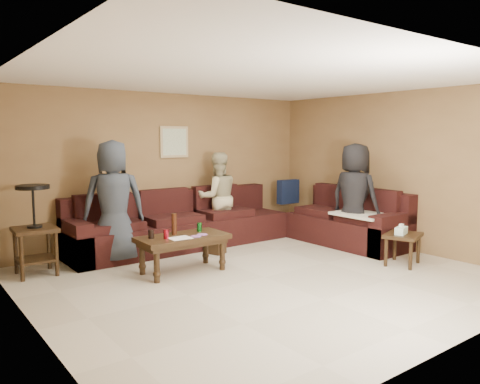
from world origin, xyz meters
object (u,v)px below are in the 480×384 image
at_px(waste_bin, 217,245).
at_px(person_middle, 217,197).
at_px(person_right, 355,197).
at_px(person_left, 114,202).
at_px(side_table_right, 403,238).
at_px(coffee_table, 182,241).
at_px(end_table_left, 35,228).
at_px(sectional_sofa, 243,227).

distance_m(waste_bin, person_middle, 1.07).
xyz_separation_m(person_middle, person_right, (1.41, -1.78, 0.08)).
bearing_deg(person_right, person_middle, 30.19).
relative_size(waste_bin, person_left, 0.15).
distance_m(side_table_right, waste_bin, 2.72).
bearing_deg(coffee_table, person_right, -10.36).
xyz_separation_m(person_left, person_right, (3.36, -1.49, -0.03)).
xyz_separation_m(coffee_table, end_table_left, (-1.58, 1.04, 0.20)).
distance_m(end_table_left, person_middle, 3.01).
height_order(sectional_sofa, person_middle, person_middle).
height_order(end_table_left, side_table_right, end_table_left).
bearing_deg(person_left, side_table_right, 158.90).
bearing_deg(coffee_table, waste_bin, 31.10).
distance_m(coffee_table, person_left, 1.20).
bearing_deg(sectional_sofa, coffee_table, -155.82).
xyz_separation_m(end_table_left, waste_bin, (2.50, -0.48, -0.48)).
distance_m(person_middle, person_right, 2.27).
bearing_deg(coffee_table, end_table_left, 146.58).
bearing_deg(person_left, waste_bin, -178.77).
bearing_deg(person_middle, waste_bin, 69.62).
bearing_deg(person_left, person_middle, -154.37).
bearing_deg(end_table_left, person_left, -3.46).
relative_size(end_table_left, person_left, 0.67).
bearing_deg(sectional_sofa, person_middle, 100.77).
distance_m(coffee_table, waste_bin, 1.11).
bearing_deg(coffee_table, sectional_sofa, 24.18).
bearing_deg(person_middle, end_table_left, 19.10).
xyz_separation_m(side_table_right, person_right, (0.20, 1.02, 0.46)).
distance_m(waste_bin, person_left, 1.69).
distance_m(end_table_left, person_right, 4.68).
bearing_deg(person_middle, sectional_sofa, 115.65).
relative_size(sectional_sofa, side_table_right, 7.18).
height_order(sectional_sofa, waste_bin, sectional_sofa).
distance_m(coffee_table, person_right, 2.91).
relative_size(person_left, person_right, 1.03).
bearing_deg(side_table_right, person_middle, 113.41).
height_order(coffee_table, person_left, person_left).
height_order(end_table_left, person_left, person_left).
xyz_separation_m(end_table_left, side_table_right, (4.21, -2.58, -0.23)).
xyz_separation_m(waste_bin, person_middle, (0.50, 0.71, 0.63)).
bearing_deg(person_middle, coffee_table, 56.48).
relative_size(end_table_left, person_right, 0.70).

